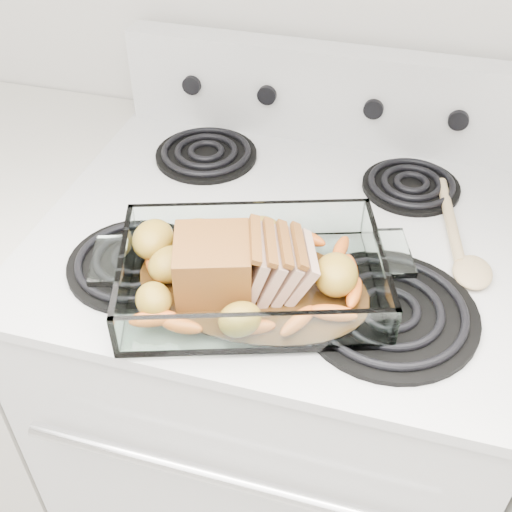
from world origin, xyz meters
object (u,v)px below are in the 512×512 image
(counter_left, at_px, (2,334))
(baking_dish, at_px, (252,280))
(electric_range, at_px, (278,393))
(pork_roast, at_px, (233,261))

(counter_left, relative_size, baking_dish, 2.56)
(electric_range, bearing_deg, baking_dish, -91.54)
(baking_dish, bearing_deg, electric_range, 70.32)
(counter_left, height_order, pork_roast, pork_roast)
(electric_range, distance_m, baking_dish, 0.51)
(baking_dish, bearing_deg, pork_roast, 161.86)
(baking_dish, distance_m, pork_roast, 0.04)
(electric_range, xyz_separation_m, counter_left, (-0.67, -0.00, -0.02))
(counter_left, bearing_deg, pork_roast, -15.21)
(electric_range, relative_size, baking_dish, 3.06)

